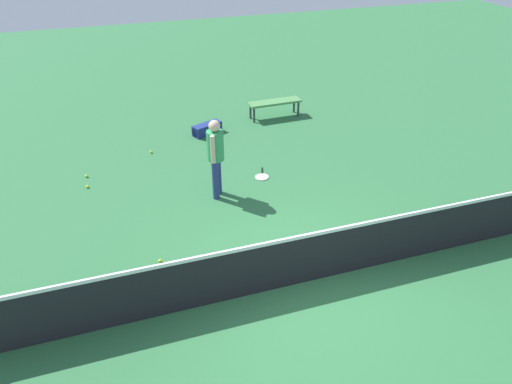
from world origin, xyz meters
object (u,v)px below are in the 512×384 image
Objects in this scene: tennis_ball_stray_left at (151,152)px; tennis_ball_near_player at (232,275)px; equipment_bag at (206,129)px; player_near_side at (216,152)px; tennis_ball_stray_right at (87,187)px; tennis_racket_near_player at (262,176)px; tennis_ball_baseline at (436,225)px; courtside_bench at (275,103)px; tennis_ball_by_net at (160,261)px; tennis_ball_midcourt at (86,176)px.

tennis_ball_near_player is at bearing 97.36° from tennis_ball_stray_left.
tennis_ball_stray_left is 0.08× the size of equipment_bag.
tennis_ball_stray_right is at bearing -24.39° from player_near_side.
player_near_side is 25.76× the size of tennis_ball_stray_right.
tennis_racket_near_player is 9.19× the size of tennis_ball_stray_right.
courtside_bench is (1.08, -6.00, 0.38)m from tennis_ball_baseline.
tennis_ball_stray_right is at bearing 38.79° from tennis_ball_stray_left.
tennis_ball_stray_right is at bearing -69.74° from tennis_ball_by_net.
courtside_bench is 2.19m from equipment_bag.
tennis_ball_stray_left and tennis_ball_stray_right have the same top height.
tennis_ball_baseline is at bearing 100.17° from courtside_bench.
tennis_ball_by_net is 0.04× the size of courtside_bench.
courtside_bench is at bearing -79.83° from tennis_ball_baseline.
tennis_racket_near_player is at bearing -48.43° from tennis_ball_baseline.
courtside_bench is at bearing -116.17° from tennis_ball_near_player.
courtside_bench is (-5.20, -2.41, 0.38)m from tennis_ball_stray_right.
tennis_racket_near_player is at bearing 138.14° from tennis_ball_stray_left.
equipment_bag reaches higher than tennis_ball_stray_left.
player_near_side is at bearing -129.47° from tennis_ball_by_net.
player_near_side is 3.24m from tennis_ball_midcourt.
tennis_ball_stray_right is (1.54, 1.24, 0.00)m from tennis_ball_stray_left.
courtside_bench is at bearing -114.88° from tennis_racket_near_player.
tennis_ball_midcourt is (1.11, -3.48, 0.00)m from tennis_ball_by_net.
tennis_ball_midcourt is (2.19, -4.22, 0.00)m from tennis_ball_near_player.
tennis_ball_stray_left is (-0.44, -4.23, 0.00)m from tennis_ball_by_net.
courtside_bench is (-3.66, -1.17, 0.38)m from tennis_ball_stray_left.
tennis_ball_stray_right is (2.60, -1.18, -0.98)m from player_near_side.
tennis_ball_near_player is (0.42, 2.55, -0.98)m from player_near_side.
tennis_racket_near_player is at bearing -139.40° from tennis_ball_by_net.
player_near_side is at bearing 21.31° from tennis_racket_near_player.
equipment_bag is at bearing 13.51° from courtside_bench.
tennis_ball_midcourt is (3.75, -1.22, 0.02)m from tennis_racket_near_player.
tennis_ball_near_player is 0.08× the size of equipment_bag.
player_near_side reaches higher than tennis_ball_near_player.
tennis_ball_stray_left is at bearing -45.57° from tennis_ball_baseline.
tennis_ball_stray_left is (1.06, -2.42, -0.98)m from player_near_side.
tennis_ball_by_net is (1.49, 1.82, -0.98)m from player_near_side.
tennis_racket_near_player is 3.49m from courtside_bench.
tennis_ball_stray_left is at bearing -41.86° from tennis_racket_near_player.
tennis_ball_midcourt is at bearing -89.67° from tennis_ball_stray_right.
tennis_ball_by_net is 3.19m from tennis_ball_stray_right.
equipment_bag is at bearing -156.79° from tennis_ball_stray_left.
tennis_ball_by_net is 4.26m from tennis_ball_stray_left.
tennis_ball_by_net is 5.21m from tennis_ball_baseline.
tennis_ball_by_net is 0.08× the size of equipment_bag.
player_near_side is at bearing -33.26° from tennis_ball_baseline.
courtside_bench is (-1.46, -3.14, 0.40)m from tennis_racket_near_player.
equipment_bag reaches higher than tennis_racket_near_player.
player_near_side reaches higher than tennis_ball_stray_right.
tennis_ball_by_net is at bearing -6.58° from tennis_ball_baseline.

